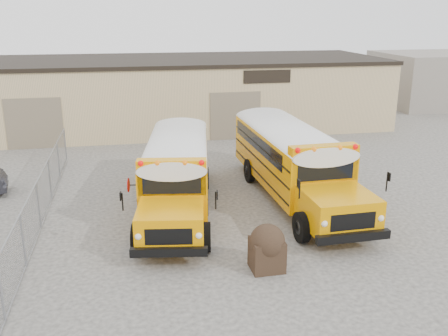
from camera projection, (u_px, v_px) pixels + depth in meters
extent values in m
plane|color=#413E3C|center=(213.00, 250.00, 16.92)|extent=(120.00, 120.00, 0.00)
cube|color=#D2B381|center=(165.00, 94.00, 34.98)|extent=(30.00, 10.00, 4.50)
cube|color=black|center=(164.00, 60.00, 34.29)|extent=(30.20, 10.20, 0.25)
cube|color=black|center=(267.00, 77.00, 30.86)|extent=(3.00, 0.08, 0.80)
cube|color=#6D5F4E|center=(34.00, 124.00, 29.06)|extent=(3.20, 0.08, 3.00)
cube|color=#6D5F4E|center=(235.00, 116.00, 31.22)|extent=(3.20, 0.08, 3.00)
cylinder|color=gray|center=(1.00, 291.00, 12.76)|extent=(0.07, 0.07, 1.80)
cylinder|color=gray|center=(23.00, 241.00, 15.57)|extent=(0.07, 0.07, 1.80)
cylinder|color=gray|center=(39.00, 206.00, 18.38)|extent=(0.07, 0.07, 1.80)
cylinder|color=gray|center=(50.00, 180.00, 21.19)|extent=(0.07, 0.07, 1.80)
cylinder|color=gray|center=(59.00, 160.00, 24.00)|extent=(0.07, 0.07, 1.80)
cylinder|color=gray|center=(65.00, 145.00, 26.81)|extent=(0.07, 0.07, 1.80)
cylinder|color=gray|center=(36.00, 183.00, 18.12)|extent=(0.05, 18.00, 0.05)
cylinder|color=gray|center=(41.00, 227.00, 18.63)|extent=(0.05, 18.00, 0.05)
cube|color=gray|center=(39.00, 206.00, 18.38)|extent=(0.02, 18.00, 1.70)
cube|color=gray|center=(440.00, 79.00, 43.06)|extent=(10.00, 8.00, 4.40)
cube|color=orange|center=(183.00, 134.00, 26.51)|extent=(3.55, 7.77, 2.02)
cube|color=orange|center=(179.00, 169.00, 22.05)|extent=(2.46, 2.46, 1.13)
cube|color=black|center=(180.00, 141.00, 22.80)|extent=(2.00, 0.36, 0.74)
cube|color=white|center=(182.00, 113.00, 26.17)|extent=(3.56, 7.84, 0.39)
cube|color=orange|center=(179.00, 127.00, 22.83)|extent=(2.46, 0.85, 0.35)
sphere|color=#E50705|center=(156.00, 125.00, 22.54)|extent=(0.20, 0.20, 0.20)
sphere|color=#E50705|center=(202.00, 125.00, 22.61)|extent=(0.20, 0.20, 0.20)
sphere|color=orange|center=(169.00, 125.00, 22.56)|extent=(0.20, 0.20, 0.20)
sphere|color=orange|center=(189.00, 125.00, 22.59)|extent=(0.20, 0.20, 0.20)
cube|color=black|center=(178.00, 188.00, 21.07)|extent=(2.42, 0.57, 0.28)
cube|color=black|center=(186.00, 134.00, 30.40)|extent=(2.41, 0.55, 0.28)
cube|color=black|center=(183.00, 135.00, 26.54)|extent=(3.57, 7.62, 0.06)
cube|color=black|center=(183.00, 122.00, 26.63)|extent=(3.40, 6.60, 0.61)
cylinder|color=black|center=(153.00, 181.00, 22.28)|extent=(0.43, 1.05, 1.02)
cylinder|color=black|center=(206.00, 180.00, 22.37)|extent=(0.43, 1.05, 1.02)
cylinder|color=black|center=(164.00, 145.00, 28.20)|extent=(0.43, 1.05, 1.02)
cylinder|color=black|center=(205.00, 145.00, 28.29)|extent=(0.43, 1.05, 1.02)
cylinder|color=#BF0505|center=(146.00, 144.00, 23.97)|extent=(0.11, 0.55, 0.55)
cube|color=orange|center=(249.00, 125.00, 27.97)|extent=(2.93, 8.14, 2.17)
cube|color=orange|center=(278.00, 159.00, 23.28)|extent=(2.41, 2.41, 1.22)
cube|color=black|center=(271.00, 131.00, 24.06)|extent=(2.17, 0.14, 0.79)
cube|color=white|center=(249.00, 103.00, 27.60)|extent=(2.93, 8.23, 0.42)
cube|color=orange|center=(270.00, 116.00, 24.09)|extent=(2.61, 0.62, 0.38)
sphere|color=#E50705|center=(249.00, 116.00, 23.59)|extent=(0.21, 0.21, 0.21)
sphere|color=#E50705|center=(294.00, 114.00, 24.06)|extent=(0.21, 0.21, 0.21)
sphere|color=orange|center=(262.00, 115.00, 23.72)|extent=(0.21, 0.21, 0.21)
sphere|color=orange|center=(282.00, 114.00, 23.93)|extent=(0.21, 0.21, 0.21)
cube|color=black|center=(287.00, 177.00, 22.27)|extent=(2.60, 0.32, 0.30)
cube|color=black|center=(231.00, 127.00, 32.06)|extent=(2.60, 0.30, 0.30)
cube|color=black|center=(249.00, 127.00, 27.99)|extent=(2.97, 7.98, 0.06)
cube|color=black|center=(247.00, 114.00, 28.08)|extent=(2.92, 6.87, 0.66)
cylinder|color=black|center=(252.00, 173.00, 23.31)|extent=(0.34, 1.11, 1.10)
cylinder|color=black|center=(302.00, 169.00, 23.84)|extent=(0.34, 1.11, 1.10)
cylinder|color=black|center=(221.00, 139.00, 29.53)|extent=(0.34, 1.11, 1.10)
cylinder|color=black|center=(261.00, 136.00, 30.06)|extent=(0.34, 1.11, 1.10)
cube|color=black|center=(267.00, 255.00, 15.54)|extent=(1.03, 0.93, 1.01)
sphere|color=black|center=(267.00, 241.00, 15.41)|extent=(1.11, 1.11, 1.11)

